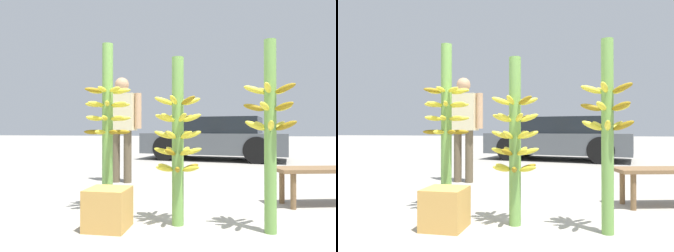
{
  "view_description": "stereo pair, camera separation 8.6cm",
  "coord_description": "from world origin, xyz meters",
  "views": [
    {
      "loc": [
        0.4,
        -2.69,
        0.86
      ],
      "look_at": [
        -0.15,
        0.46,
        0.89
      ],
      "focal_mm": 35.0,
      "sensor_mm": 36.0,
      "label": 1
    },
    {
      "loc": [
        0.49,
        -2.67,
        0.86
      ],
      "look_at": [
        -0.15,
        0.46,
        0.89
      ],
      "focal_mm": 35.0,
      "sensor_mm": 36.0,
      "label": 2
    }
  ],
  "objects": [
    {
      "name": "banana_stalk_left",
      "position": [
        -0.8,
        0.55,
        0.93
      ],
      "size": [
        0.48,
        0.48,
        1.75
      ],
      "color": "#6B9E47",
      "rests_on": "ground_plane"
    },
    {
      "name": "vendor_person",
      "position": [
        -1.25,
        2.4,
        1.01
      ],
      "size": [
        0.68,
        0.26,
        1.7
      ],
      "rotation": [
        0.0,
        0.0,
        -0.12
      ],
      "color": "brown",
      "rests_on": "ground_plane"
    },
    {
      "name": "parked_car",
      "position": [
        0.17,
        6.75,
        0.6
      ],
      "size": [
        4.2,
        2.5,
        1.2
      ],
      "rotation": [
        0.0,
        0.0,
        1.39
      ],
      "color": "#4C5156",
      "rests_on": "ground_plane"
    },
    {
      "name": "produce_crate",
      "position": [
        -0.59,
        0.0,
        0.18
      ],
      "size": [
        0.35,
        0.35,
        0.35
      ],
      "color": "#C69347",
      "rests_on": "ground_plane"
    },
    {
      "name": "ground_plane",
      "position": [
        0.0,
        0.0,
        0.0
      ],
      "size": [
        80.0,
        80.0,
        0.0
      ],
      "primitive_type": "plane",
      "color": "#9E998E"
    },
    {
      "name": "banana_stalk_right",
      "position": [
        0.77,
        0.13,
        0.87
      ],
      "size": [
        0.44,
        0.45,
        1.6
      ],
      "color": "#6B9E47",
      "rests_on": "ground_plane"
    },
    {
      "name": "banana_stalk_center",
      "position": [
        -0.02,
        0.22,
        0.77
      ],
      "size": [
        0.44,
        0.44,
        1.51
      ],
      "color": "#6B9E47",
      "rests_on": "ground_plane"
    }
  ]
}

